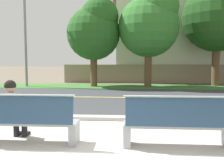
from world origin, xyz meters
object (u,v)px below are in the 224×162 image
object	(u,v)px
shade_tree_centre	(220,11)
shade_tree_far_left	(95,30)
seated_person_grey	(13,108)
bench_right	(178,124)
shade_tree_left	(151,22)
bench_left	(25,121)
streetlamp	(26,23)

from	to	relation	value
shade_tree_centre	shade_tree_far_left	bearing A→B (deg)	-173.07
seated_person_grey	shade_tree_centre	bearing A→B (deg)	54.71
bench_right	seated_person_grey	bearing A→B (deg)	176.92
bench_right	shade_tree_far_left	bearing A→B (deg)	105.91
shade_tree_far_left	shade_tree_left	xyz separation A→B (m)	(3.50, -0.15, 0.40)
bench_left	shade_tree_left	size ratio (longest dim) A/B	0.32
bench_right	shade_tree_centre	world-z (taller)	shade_tree_centre
bench_right	streetlamp	xyz separation A→B (m)	(-7.56, 10.76, 3.66)
seated_person_grey	shade_tree_left	bearing A→B (deg)	70.89
shade_tree_far_left	shade_tree_left	bearing A→B (deg)	-2.51
bench_left	streetlamp	xyz separation A→B (m)	(-4.66, 10.76, 3.66)
streetlamp	bench_right	bearing A→B (deg)	-54.89
shade_tree_left	streetlamp	bearing A→B (deg)	179.31
streetlamp	shade_tree_centre	xyz separation A→B (m)	(12.57, 1.04, 0.77)
seated_person_grey	streetlamp	world-z (taller)	streetlamp
bench_left	seated_person_grey	distance (m)	0.42
bench_right	seated_person_grey	world-z (taller)	seated_person_grey
streetlamp	bench_left	bearing A→B (deg)	-66.58
bench_left	shade_tree_far_left	bearing A→B (deg)	90.95
bench_left	bench_right	bearing A→B (deg)	0.00
shade_tree_far_left	shade_tree_centre	bearing A→B (deg)	6.93
bench_right	shade_tree_left	bearing A→B (deg)	87.77
seated_person_grey	shade_tree_centre	xyz separation A→B (m)	(8.23, 11.62, 4.22)
seated_person_grey	bench_left	bearing A→B (deg)	-28.67
seated_person_grey	shade_tree_centre	distance (m)	14.85
shade_tree_far_left	bench_left	bearing A→B (deg)	-89.05
bench_right	shade_tree_centre	xyz separation A→B (m)	(5.01, 11.80, 4.43)
bench_right	shade_tree_centre	size ratio (longest dim) A/B	0.27
bench_left	shade_tree_far_left	xyz separation A→B (m)	(-0.18, 10.81, 3.19)
bench_right	shade_tree_far_left	xyz separation A→B (m)	(-3.08, 10.81, 3.19)
seated_person_grey	shade_tree_far_left	size ratio (longest dim) A/B	0.22
bench_left	shade_tree_far_left	world-z (taller)	shade_tree_far_left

